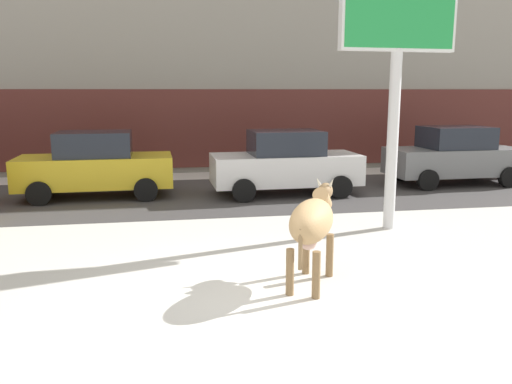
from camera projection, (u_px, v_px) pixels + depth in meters
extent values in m
plane|color=silver|center=(252.00, 302.00, 7.46)|extent=(120.00, 120.00, 0.00)
cube|color=#423F3F|center=(207.00, 195.00, 15.06)|extent=(60.00, 5.60, 0.01)
cube|color=gray|center=(188.00, 0.00, 21.03)|extent=(44.00, 6.00, 13.00)
cube|color=#5B2823|center=(196.00, 129.00, 19.01)|extent=(43.12, 0.10, 2.80)
ellipsoid|color=tan|center=(312.00, 221.00, 7.93)|extent=(1.20, 1.52, 0.64)
cylinder|color=olive|center=(306.00, 253.00, 8.58)|extent=(0.12, 0.12, 0.70)
cylinder|color=olive|center=(330.00, 255.00, 8.45)|extent=(0.12, 0.12, 0.70)
cylinder|color=olive|center=(290.00, 272.00, 7.67)|extent=(0.12, 0.12, 0.70)
cylinder|color=olive|center=(316.00, 275.00, 7.54)|extent=(0.12, 0.12, 0.70)
cylinder|color=tan|center=(322.00, 200.00, 8.59)|extent=(0.46, 0.54, 0.44)
ellipsoid|color=olive|center=(325.00, 191.00, 8.78)|extent=(0.42, 0.50, 0.28)
cone|color=beige|center=(319.00, 182.00, 8.75)|extent=(0.13, 0.11, 0.15)
cone|color=beige|center=(332.00, 183.00, 8.68)|extent=(0.13, 0.11, 0.15)
cylinder|color=olive|center=(300.00, 249.00, 7.36)|extent=(0.06, 0.06, 0.60)
ellipsoid|color=beige|center=(309.00, 243.00, 7.83)|extent=(0.35, 0.36, 0.20)
cylinder|color=silver|center=(392.00, 141.00, 11.13)|extent=(0.24, 0.24, 3.80)
cube|color=silver|center=(399.00, 5.00, 10.61)|extent=(2.53, 0.35, 1.82)
cube|color=green|center=(400.00, 5.00, 10.59)|extent=(2.41, 0.30, 1.70)
cube|color=gold|center=(96.00, 171.00, 14.72)|extent=(4.23, 1.84, 0.84)
cube|color=#1E232D|center=(94.00, 144.00, 14.57)|extent=(2.03, 1.59, 0.68)
cylinder|color=black|center=(146.00, 179.00, 15.90)|extent=(0.64, 0.23, 0.64)
cylinder|color=black|center=(146.00, 190.00, 14.21)|extent=(0.64, 0.23, 0.64)
cylinder|color=black|center=(51.00, 182.00, 15.39)|extent=(0.64, 0.23, 0.64)
cylinder|color=black|center=(39.00, 193.00, 13.69)|extent=(0.64, 0.23, 0.64)
cube|color=white|center=(285.00, 169.00, 15.13)|extent=(4.23, 1.84, 0.84)
cube|color=#1E232D|center=(286.00, 142.00, 14.99)|extent=(2.03, 1.59, 0.68)
cylinder|color=black|center=(321.00, 177.00, 16.32)|extent=(0.64, 0.23, 0.64)
cylinder|color=black|center=(340.00, 187.00, 14.62)|extent=(0.64, 0.23, 0.64)
cylinder|color=black|center=(234.00, 180.00, 15.80)|extent=(0.64, 0.23, 0.64)
cylinder|color=black|center=(244.00, 190.00, 14.11)|extent=(0.64, 0.23, 0.64)
cube|color=slate|center=(454.00, 161.00, 16.79)|extent=(4.23, 1.84, 0.84)
cube|color=#1E232D|center=(456.00, 137.00, 16.64)|extent=(2.03, 1.59, 0.68)
cylinder|color=black|center=(475.00, 169.00, 17.97)|extent=(0.64, 0.23, 0.64)
cylinder|color=black|center=(509.00, 177.00, 16.27)|extent=(0.64, 0.23, 0.64)
cylinder|color=black|center=(401.00, 171.00, 17.46)|extent=(0.64, 0.23, 0.64)
cylinder|color=black|center=(428.00, 180.00, 15.76)|extent=(0.64, 0.23, 0.64)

